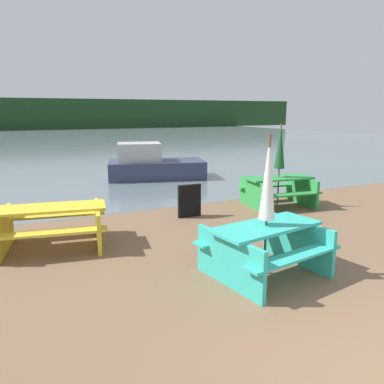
% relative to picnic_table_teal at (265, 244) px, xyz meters
% --- Properties ---
extents(water, '(60.00, 50.00, 0.00)m').
position_rel_picnic_table_teal_xyz_m(water, '(-0.28, 29.22, -0.46)').
color(water, slate).
rests_on(water, ground_plane).
extents(far_treeline, '(80.00, 1.60, 4.00)m').
position_rel_picnic_table_teal_xyz_m(far_treeline, '(-0.28, 49.22, 1.54)').
color(far_treeline, '#1E3D1E').
rests_on(far_treeline, water).
extents(picnic_table_teal, '(1.86, 1.63, 0.75)m').
position_rel_picnic_table_teal_xyz_m(picnic_table_teal, '(0.00, 0.00, 0.00)').
color(picnic_table_teal, '#33B7A8').
rests_on(picnic_table_teal, ground_plane).
extents(picnic_table_yellow, '(2.06, 1.67, 0.74)m').
position_rel_picnic_table_teal_xyz_m(picnic_table_yellow, '(-2.74, 2.54, -0.00)').
color(picnic_table_yellow, yellow).
rests_on(picnic_table_yellow, ground_plane).
extents(picnic_table_green, '(1.82, 1.57, 0.75)m').
position_rel_picnic_table_teal_xyz_m(picnic_table_green, '(2.74, 3.21, -0.01)').
color(picnic_table_green, green).
rests_on(picnic_table_green, ground_plane).
extents(umbrella_white, '(0.23, 0.23, 2.07)m').
position_rel_picnic_table_teal_xyz_m(umbrella_white, '(-0.00, -0.00, 0.99)').
color(umbrella_white, brown).
rests_on(umbrella_white, ground_plane).
extents(umbrella_darkgreen, '(0.26, 0.26, 2.08)m').
position_rel_picnic_table_teal_xyz_m(umbrella_darkgreen, '(2.74, 3.21, 1.05)').
color(umbrella_darkgreen, brown).
rests_on(umbrella_darkgreen, ground_plane).
extents(boat, '(3.69, 2.43, 1.28)m').
position_rel_picnic_table_teal_xyz_m(boat, '(1.21, 8.41, 0.01)').
color(boat, '#333856').
rests_on(boat, water).
extents(signboard, '(0.55, 0.08, 0.75)m').
position_rel_picnic_table_teal_xyz_m(signboard, '(0.28, 3.26, -0.08)').
color(signboard, black).
rests_on(signboard, ground_plane).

